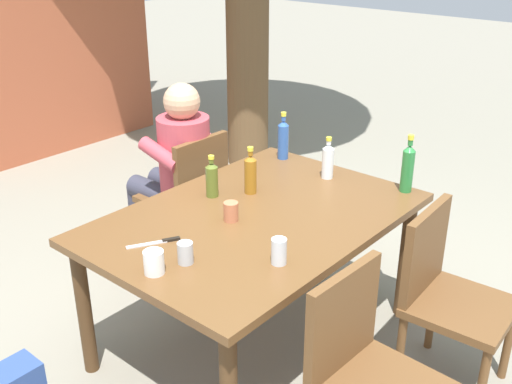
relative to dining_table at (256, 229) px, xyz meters
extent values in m
plane|color=gray|center=(0.00, 0.00, -0.66)|extent=(24.00, 24.00, 0.00)
cube|color=brown|center=(0.00, 0.00, 0.06)|extent=(1.58, 1.10, 0.04)
cylinder|color=#4C311A|center=(0.71, -0.47, -0.31)|extent=(0.07, 0.07, 0.70)
cylinder|color=#4C311A|center=(-0.71, 0.47, -0.31)|extent=(0.07, 0.07, 0.70)
cylinder|color=#4C311A|center=(0.71, 0.47, -0.31)|extent=(0.07, 0.07, 0.70)
cube|color=brown|center=(0.36, 0.93, -0.23)|extent=(0.45, 0.45, 0.04)
cube|color=brown|center=(0.35, 0.73, 0.00)|extent=(0.42, 0.05, 0.42)
cylinder|color=brown|center=(0.55, 1.12, -0.45)|extent=(0.04, 0.04, 0.41)
cylinder|color=brown|center=(0.17, 1.12, -0.45)|extent=(0.04, 0.04, 0.41)
cylinder|color=brown|center=(0.54, 0.74, -0.45)|extent=(0.04, 0.04, 0.41)
cylinder|color=brown|center=(0.16, 0.74, -0.45)|extent=(0.04, 0.04, 0.41)
cube|color=brown|center=(0.36, -0.93, -0.23)|extent=(0.46, 0.46, 0.04)
cube|color=brown|center=(0.35, -0.73, 0.00)|extent=(0.42, 0.06, 0.42)
cylinder|color=brown|center=(0.56, -1.11, -0.45)|extent=(0.04, 0.04, 0.41)
cylinder|color=brown|center=(0.16, -0.75, -0.45)|extent=(0.04, 0.04, 0.41)
cylinder|color=brown|center=(0.54, -0.73, -0.45)|extent=(0.04, 0.04, 0.41)
cube|color=brown|center=(-0.35, -0.73, 0.00)|extent=(0.42, 0.06, 0.42)
cylinder|color=#B7424C|center=(0.36, 0.88, 0.05)|extent=(0.32, 0.32, 0.52)
sphere|color=tan|center=(0.36, 0.88, 0.41)|extent=(0.22, 0.22, 0.22)
cylinder|color=#383847|center=(0.45, 1.08, -0.21)|extent=(0.14, 0.40, 0.14)
cylinder|color=#383847|center=(0.45, 1.28, -0.43)|extent=(0.11, 0.11, 0.45)
cylinder|color=#B7424C|center=(0.55, 0.88, 0.13)|extent=(0.09, 0.31, 0.16)
cylinder|color=#383847|center=(0.27, 1.08, -0.21)|extent=(0.14, 0.40, 0.14)
cylinder|color=#383847|center=(0.27, 1.28, -0.43)|extent=(0.11, 0.11, 0.45)
cylinder|color=#B7424C|center=(0.17, 0.88, 0.13)|extent=(0.09, 0.31, 0.16)
cylinder|color=#2D56A3|center=(0.69, 0.37, 0.18)|extent=(0.06, 0.06, 0.21)
cone|color=#2D56A3|center=(0.69, 0.37, 0.30)|extent=(0.06, 0.06, 0.03)
cylinder|color=#2D56A3|center=(0.69, 0.37, 0.33)|extent=(0.03, 0.03, 0.03)
cylinder|color=yellow|center=(0.69, 0.37, 0.36)|extent=(0.03, 0.03, 0.02)
cylinder|color=white|center=(0.61, 0.00, 0.17)|extent=(0.06, 0.06, 0.17)
cone|color=white|center=(0.61, 0.00, 0.26)|extent=(0.06, 0.06, 0.02)
cylinder|color=white|center=(0.61, 0.00, 0.29)|extent=(0.03, 0.03, 0.02)
cylinder|color=yellow|center=(0.61, 0.00, 0.31)|extent=(0.03, 0.03, 0.02)
cylinder|color=#566623|center=(0.02, 0.31, 0.16)|extent=(0.06, 0.06, 0.16)
cone|color=#566623|center=(0.02, 0.31, 0.25)|extent=(0.06, 0.06, 0.02)
cylinder|color=#566623|center=(0.02, 0.31, 0.28)|extent=(0.03, 0.03, 0.02)
cylinder|color=yellow|center=(0.02, 0.31, 0.30)|extent=(0.03, 0.03, 0.02)
cylinder|color=#287A38|center=(0.72, -0.42, 0.19)|extent=(0.06, 0.06, 0.22)
cone|color=#287A38|center=(0.72, -0.42, 0.32)|extent=(0.06, 0.06, 0.03)
cylinder|color=#287A38|center=(0.72, -0.42, 0.35)|extent=(0.03, 0.03, 0.03)
cylinder|color=yellow|center=(0.72, -0.42, 0.38)|extent=(0.03, 0.03, 0.02)
cylinder|color=#996019|center=(0.18, 0.19, 0.17)|extent=(0.06, 0.06, 0.18)
cone|color=#996019|center=(0.18, 0.19, 0.28)|extent=(0.06, 0.06, 0.03)
cylinder|color=#996019|center=(0.18, 0.19, 0.30)|extent=(0.03, 0.03, 0.03)
cylinder|color=yellow|center=(0.18, 0.19, 0.32)|extent=(0.03, 0.03, 0.02)
cylinder|color=white|center=(-0.67, -0.03, 0.13)|extent=(0.08, 0.08, 0.10)
cylinder|color=silver|center=(-0.29, -0.37, 0.14)|extent=(0.07, 0.07, 0.11)
cylinder|color=#B2B7BC|center=(-0.53, -0.07, 0.13)|extent=(0.07, 0.07, 0.09)
cylinder|color=#BC6B47|center=(-0.12, 0.05, 0.13)|extent=(0.07, 0.07, 0.09)
cube|color=silver|center=(-0.54, 0.17, 0.08)|extent=(0.17, 0.11, 0.01)
cube|color=black|center=(-0.45, 0.12, 0.09)|extent=(0.08, 0.06, 0.01)
cube|color=#B25638|center=(1.08, 4.08, 0.51)|extent=(2.04, 1.64, 2.34)
camera|label=1|loc=(-2.01, -1.71, 1.39)|focal=42.59mm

